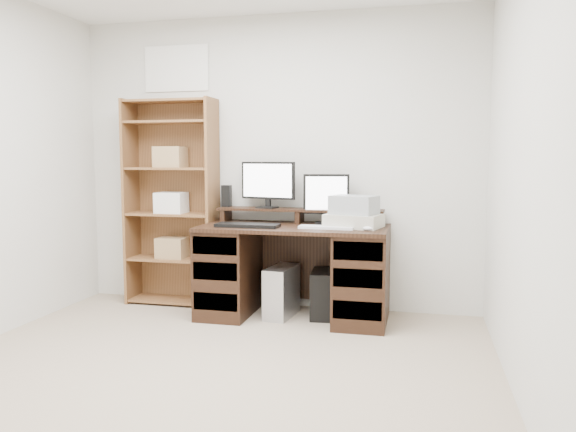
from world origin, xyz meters
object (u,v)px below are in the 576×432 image
(tower_silver, at_px, (282,291))
(desk, at_px, (294,270))
(tower_black, at_px, (322,294))
(monitor_small, at_px, (326,197))
(bookshelf, at_px, (173,200))
(printer, at_px, (354,221))
(monitor_wide, at_px, (268,182))

(tower_silver, bearing_deg, desk, 3.82)
(tower_black, bearing_deg, tower_silver, -173.42)
(desk, distance_m, tower_black, 0.30)
(monitor_small, bearing_deg, desk, -150.48)
(tower_silver, xyz_separation_m, tower_black, (0.32, 0.07, -0.02))
(monitor_small, bearing_deg, bookshelf, 169.93)
(bookshelf, bearing_deg, printer, -7.10)
(tower_silver, relative_size, tower_black, 1.05)
(tower_black, bearing_deg, monitor_small, 78.31)
(desk, bearing_deg, monitor_small, 38.27)
(desk, relative_size, monitor_small, 3.66)
(desk, relative_size, tower_black, 3.83)
(desk, height_order, monitor_small, monitor_small)
(monitor_small, xyz_separation_m, printer, (0.25, -0.17, -0.17))
(monitor_wide, xyz_separation_m, tower_silver, (0.17, -0.19, -0.88))
(printer, xyz_separation_m, tower_black, (-0.26, 0.06, -0.61))
(monitor_small, height_order, printer, monitor_small)
(desk, relative_size, printer, 3.61)
(monitor_small, distance_m, tower_silver, 0.86)
(tower_silver, height_order, bookshelf, bookshelf)
(monitor_small, relative_size, tower_silver, 1.00)
(monitor_wide, height_order, tower_silver, monitor_wide)
(desk, xyz_separation_m, monitor_wide, (-0.27, 0.19, 0.70))
(monitor_small, relative_size, printer, 0.99)
(desk, height_order, monitor_wide, monitor_wide)
(desk, height_order, tower_silver, desk)
(monitor_wide, distance_m, bookshelf, 0.90)
(tower_silver, distance_m, tower_black, 0.33)
(printer, bearing_deg, desk, -166.21)
(desk, bearing_deg, tower_silver, 176.97)
(monitor_wide, bearing_deg, desk, -23.04)
(monitor_small, bearing_deg, printer, -43.20)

